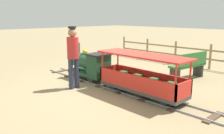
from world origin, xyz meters
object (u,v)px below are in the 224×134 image
passenger_car (142,79)px  park_bench (189,66)px  locomotive (90,64)px  conductor_person (73,52)px

passenger_car → park_bench: 2.22m
locomotive → passenger_car: size_ratio=0.61×
locomotive → conductor_person: conductor_person is taller
locomotive → conductor_person: (-0.80, -0.33, 0.47)m
passenger_car → park_bench: size_ratio=1.75×
passenger_car → park_bench: (2.22, 0.01, -0.01)m
conductor_person → park_bench: (3.02, -1.61, -0.54)m
conductor_person → park_bench: bearing=-28.0°
park_bench → conductor_person: bearing=152.0°
locomotive → conductor_person: bearing=-157.7°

